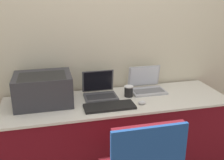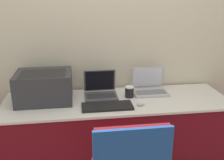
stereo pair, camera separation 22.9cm
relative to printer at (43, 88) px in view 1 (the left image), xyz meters
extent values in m
cube|color=beige|center=(0.63, 0.29, 0.42)|extent=(8.00, 0.05, 2.60)
cube|color=maroon|center=(0.63, -0.07, -0.52)|extent=(1.98, 0.60, 0.72)
cube|color=silver|center=(0.63, -0.07, -0.15)|extent=(2.00, 0.62, 0.02)
cube|color=#333338|center=(0.00, 0.00, -0.01)|extent=(0.48, 0.36, 0.26)
cube|color=black|center=(0.00, -0.03, 0.10)|extent=(0.38, 0.27, 0.05)
cube|color=#4C4C51|center=(0.50, 0.01, -0.13)|extent=(0.29, 0.21, 0.02)
cube|color=#2D2D30|center=(0.50, 0.00, -0.12)|extent=(0.26, 0.12, 0.00)
cube|color=#4C4C51|center=(0.50, 0.13, -0.02)|extent=(0.29, 0.04, 0.21)
cube|color=black|center=(0.50, 0.12, -0.02)|extent=(0.26, 0.03, 0.19)
cube|color=#B7B7BC|center=(0.97, 0.04, -0.13)|extent=(0.32, 0.21, 0.02)
cube|color=slate|center=(0.97, 0.03, -0.12)|extent=(0.28, 0.12, 0.00)
cube|color=#B7B7BC|center=(0.97, 0.17, -0.02)|extent=(0.32, 0.04, 0.21)
cube|color=silver|center=(0.97, 0.16, -0.02)|extent=(0.29, 0.04, 0.19)
cube|color=black|center=(0.53, -0.22, -0.13)|extent=(0.42, 0.17, 0.02)
cylinder|color=black|center=(0.75, -0.02, -0.09)|extent=(0.08, 0.08, 0.09)
cylinder|color=white|center=(0.75, -0.02, -0.04)|extent=(0.08, 0.08, 0.01)
ellipsoid|color=silver|center=(0.81, -0.22, -0.12)|extent=(0.07, 0.04, 0.03)
cube|color=maroon|center=(0.58, -0.93, -0.17)|extent=(0.43, 0.03, 0.47)
camera|label=1|loc=(0.07, -2.15, 0.78)|focal=42.00mm
camera|label=2|loc=(0.29, -2.19, 0.78)|focal=42.00mm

